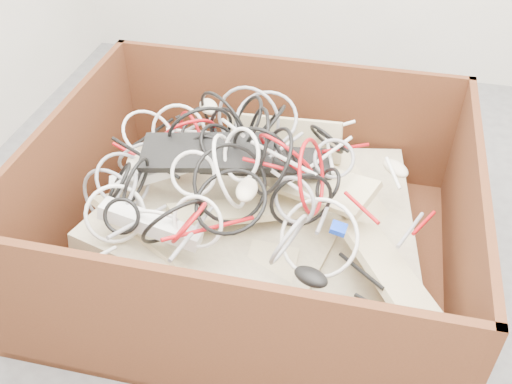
% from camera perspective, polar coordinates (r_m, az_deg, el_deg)
% --- Properties ---
extents(ground, '(3.00, 3.00, 0.00)m').
position_cam_1_polar(ground, '(2.06, 6.44, -7.75)').
color(ground, '#48494B').
rests_on(ground, ground).
extents(cardboard_box, '(1.34, 1.12, 0.54)m').
position_cam_1_polar(cardboard_box, '(2.00, -0.70, -4.06)').
color(cardboard_box, '#401F10').
rests_on(cardboard_box, ground).
extents(keyboard_pile, '(1.14, 0.94, 0.35)m').
position_cam_1_polar(keyboard_pile, '(1.90, 0.56, -0.81)').
color(keyboard_pile, '#CCBB90').
rests_on(keyboard_pile, cardboard_box).
extents(mice_scatter, '(0.94, 0.84, 0.18)m').
position_cam_1_polar(mice_scatter, '(1.87, -1.99, 1.28)').
color(mice_scatter, beige).
rests_on(mice_scatter, keyboard_pile).
extents(power_strip_left, '(0.27, 0.14, 0.11)m').
position_cam_1_polar(power_strip_left, '(1.92, -10.19, 1.77)').
color(power_strip_left, silver).
rests_on(power_strip_left, keyboard_pile).
extents(power_strip_right, '(0.32, 0.09, 0.10)m').
position_cam_1_polar(power_strip_right, '(1.74, -10.25, -3.08)').
color(power_strip_right, silver).
rests_on(power_strip_right, keyboard_pile).
extents(vga_plug, '(0.05, 0.05, 0.03)m').
position_cam_1_polar(vga_plug, '(1.69, 8.05, -3.54)').
color(vga_plug, '#0E36D3').
rests_on(vga_plug, keyboard_pile).
extents(cable_tangle, '(1.16, 0.91, 0.48)m').
position_cam_1_polar(cable_tangle, '(1.84, -3.26, 2.66)').
color(cable_tangle, silver).
rests_on(cable_tangle, keyboard_pile).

